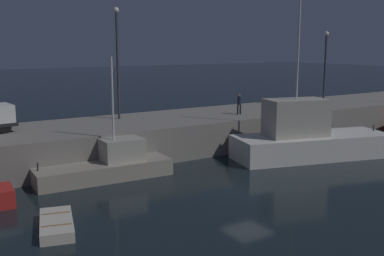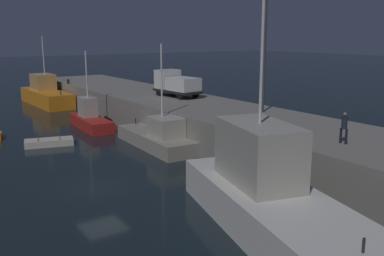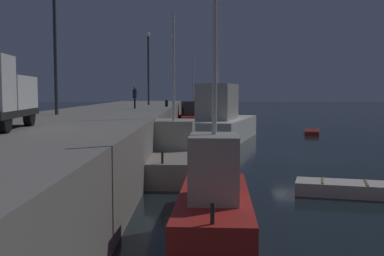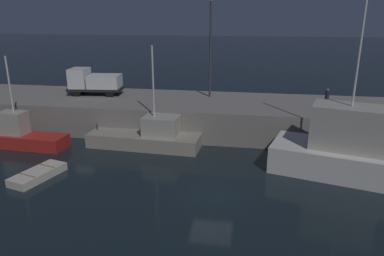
{
  "view_description": "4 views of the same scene",
  "coord_description": "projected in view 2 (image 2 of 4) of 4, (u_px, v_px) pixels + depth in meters",
  "views": [
    {
      "loc": [
        -17.15,
        -20.55,
        8.67
      ],
      "look_at": [
        0.83,
        7.53,
        2.68
      ],
      "focal_mm": 43.12,
      "sensor_mm": 36.0,
      "label": 1
    },
    {
      "loc": [
        22.67,
        -9.19,
        8.62
      ],
      "look_at": [
        -1.1,
        7.12,
        2.43
      ],
      "focal_mm": 40.84,
      "sensor_mm": 36.0,
      "label": 2
    },
    {
      "loc": [
        -29.57,
        6.24,
        4.02
      ],
      "look_at": [
        0.79,
        6.45,
        1.69
      ],
      "focal_mm": 44.21,
      "sensor_mm": 36.0,
      "label": 3
    },
    {
      "loc": [
        2.03,
        -19.03,
        10.19
      ],
      "look_at": [
        -2.33,
        6.74,
        1.92
      ],
      "focal_mm": 33.89,
      "sensor_mm": 36.0,
      "label": 4
    }
  ],
  "objects": [
    {
      "name": "fishing_boat_white",
      "position": [
        269.0,
        195.0,
        19.61
      ],
      "size": [
        12.99,
        7.2,
        13.04
      ],
      "color": "silver",
      "rests_on": "ground"
    },
    {
      "name": "fishing_trawler_red",
      "position": [
        159.0,
        137.0,
        33.89
      ],
      "size": [
        9.07,
        3.45,
        7.96
      ],
      "color": "gray",
      "rests_on": "ground"
    },
    {
      "name": "lamp_post_west",
      "position": [
        265.0,
        45.0,
        33.03
      ],
      "size": [
        0.44,
        0.44,
        8.97
      ],
      "color": "#38383D",
      "rests_on": "pier_quay"
    },
    {
      "name": "utility_truck",
      "position": [
        176.0,
        84.0,
        42.31
      ],
      "size": [
        5.28,
        2.69,
        2.52
      ],
      "color": "black",
      "rests_on": "pier_quay"
    },
    {
      "name": "ground_plane",
      "position": [
        101.0,
        187.0,
        25.17
      ],
      "size": [
        320.0,
        320.0,
        0.0
      ],
      "primitive_type": "plane",
      "color": "black"
    },
    {
      "name": "bollard_central",
      "position": [
        68.0,
        81.0,
        53.71
      ],
      "size": [
        0.28,
        0.28,
        0.53
      ],
      "primitive_type": "cylinder",
      "color": "black",
      "rests_on": "pier_quay"
    },
    {
      "name": "dockworker",
      "position": [
        344.0,
        126.0,
        24.05
      ],
      "size": [
        0.47,
        0.36,
        1.76
      ],
      "color": "black",
      "rests_on": "pier_quay"
    },
    {
      "name": "rowboat_white_mid",
      "position": [
        49.0,
        142.0,
        34.54
      ],
      "size": [
        2.41,
        3.94,
        0.55
      ],
      "color": "beige",
      "rests_on": "ground"
    },
    {
      "name": "fishing_trawler_green",
      "position": [
        90.0,
        118.0,
        41.03
      ],
      "size": [
        7.11,
        2.44,
        7.16
      ],
      "color": "red",
      "rests_on": "ground"
    },
    {
      "name": "fishing_boat_blue",
      "position": [
        46.0,
        94.0,
        54.55
      ],
      "size": [
        11.51,
        3.44,
        8.42
      ],
      "color": "orange",
      "rests_on": "ground"
    },
    {
      "name": "pier_quay",
      "position": [
        262.0,
        136.0,
        31.85
      ],
      "size": [
        79.27,
        8.58,
        2.68
      ],
      "color": "gray",
      "rests_on": "ground"
    }
  ]
}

